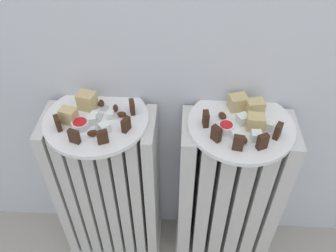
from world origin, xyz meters
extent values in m
cube|color=silver|center=(-0.19, 0.28, 0.01)|extent=(0.32, 0.16, 0.03)
cube|color=silver|center=(-0.33, 0.28, 0.32)|extent=(0.03, 0.16, 0.57)
cube|color=silver|center=(-0.29, 0.28, 0.32)|extent=(0.03, 0.16, 0.57)
cube|color=silver|center=(-0.25, 0.28, 0.32)|extent=(0.03, 0.16, 0.57)
cube|color=silver|center=(-0.21, 0.28, 0.32)|extent=(0.03, 0.16, 0.57)
cube|color=silver|center=(-0.17, 0.28, 0.32)|extent=(0.03, 0.16, 0.57)
cube|color=silver|center=(-0.13, 0.28, 0.32)|extent=(0.03, 0.16, 0.57)
cube|color=silver|center=(-0.09, 0.28, 0.32)|extent=(0.03, 0.16, 0.57)
cube|color=silver|center=(-0.05, 0.28, 0.32)|extent=(0.03, 0.16, 0.57)
cube|color=silver|center=(0.19, 0.28, 0.01)|extent=(0.32, 0.16, 0.03)
cube|color=silver|center=(0.06, 0.28, 0.32)|extent=(0.04, 0.16, 0.57)
cube|color=silver|center=(0.11, 0.28, 0.32)|extent=(0.04, 0.16, 0.57)
cube|color=silver|center=(0.16, 0.28, 0.32)|extent=(0.04, 0.16, 0.57)
cube|color=silver|center=(0.22, 0.28, 0.32)|extent=(0.04, 0.16, 0.57)
cube|color=silver|center=(0.27, 0.28, 0.32)|extent=(0.04, 0.16, 0.57)
cube|color=silver|center=(0.32, 0.28, 0.32)|extent=(0.04, 0.16, 0.57)
cylinder|color=white|center=(-0.19, 0.28, 0.61)|extent=(0.28, 0.28, 0.01)
cylinder|color=white|center=(0.19, 0.28, 0.61)|extent=(0.28, 0.28, 0.01)
cube|color=#382114|center=(-0.27, 0.23, 0.63)|extent=(0.02, 0.03, 0.04)
cube|color=#382114|center=(-0.22, 0.19, 0.63)|extent=(0.03, 0.02, 0.04)
cube|color=#382114|center=(-0.15, 0.19, 0.63)|extent=(0.03, 0.02, 0.04)
cube|color=#382114|center=(-0.10, 0.24, 0.63)|extent=(0.02, 0.03, 0.04)
cube|color=#382114|center=(-0.10, 0.31, 0.63)|extent=(0.02, 0.03, 0.04)
cube|color=tan|center=(-0.25, 0.26, 0.64)|extent=(0.05, 0.04, 0.04)
cube|color=tan|center=(-0.22, 0.32, 0.64)|extent=(0.05, 0.05, 0.05)
cube|color=white|center=(-0.15, 0.28, 0.62)|extent=(0.02, 0.02, 0.02)
cube|color=white|center=(-0.16, 0.23, 0.63)|extent=(0.03, 0.03, 0.02)
cube|color=white|center=(-0.19, 0.28, 0.62)|extent=(0.03, 0.03, 0.02)
cube|color=white|center=(-0.19, 0.26, 0.63)|extent=(0.03, 0.03, 0.02)
ellipsoid|color=#3D1E0F|center=(-0.18, 0.33, 0.62)|extent=(0.02, 0.03, 0.01)
ellipsoid|color=#3D1E0F|center=(-0.12, 0.29, 0.62)|extent=(0.02, 0.02, 0.01)
ellipsoid|color=#3D1E0F|center=(-0.14, 0.31, 0.62)|extent=(0.02, 0.03, 0.02)
ellipsoid|color=#3D1E0F|center=(-0.18, 0.21, 0.62)|extent=(0.03, 0.02, 0.02)
cylinder|color=white|center=(-0.22, 0.24, 0.62)|extent=(0.04, 0.04, 0.02)
cylinder|color=red|center=(-0.22, 0.24, 0.63)|extent=(0.04, 0.04, 0.01)
cube|color=#382114|center=(0.10, 0.27, 0.63)|extent=(0.02, 0.03, 0.04)
cube|color=#382114|center=(0.12, 0.22, 0.63)|extent=(0.03, 0.03, 0.04)
cube|color=#382114|center=(0.17, 0.19, 0.63)|extent=(0.03, 0.02, 0.04)
cube|color=#382114|center=(0.23, 0.20, 0.63)|extent=(0.03, 0.02, 0.04)
cube|color=#382114|center=(0.27, 0.23, 0.63)|extent=(0.02, 0.03, 0.04)
cube|color=tan|center=(0.23, 0.32, 0.63)|extent=(0.05, 0.04, 0.04)
cube|color=tan|center=(0.18, 0.34, 0.63)|extent=(0.05, 0.05, 0.04)
cube|color=tan|center=(0.22, 0.26, 0.63)|extent=(0.04, 0.04, 0.04)
cube|color=white|center=(0.17, 0.22, 0.62)|extent=(0.03, 0.03, 0.02)
cube|color=white|center=(0.19, 0.28, 0.63)|extent=(0.03, 0.03, 0.03)
cube|color=white|center=(0.26, 0.26, 0.63)|extent=(0.03, 0.03, 0.02)
cube|color=white|center=(0.22, 0.22, 0.63)|extent=(0.03, 0.03, 0.02)
ellipsoid|color=#3D1E0F|center=(0.14, 0.30, 0.62)|extent=(0.03, 0.03, 0.01)
ellipsoid|color=#3D1E0F|center=(0.19, 0.21, 0.62)|extent=(0.02, 0.03, 0.02)
cylinder|color=white|center=(0.15, 0.25, 0.63)|extent=(0.04, 0.04, 0.02)
cylinder|color=red|center=(0.15, 0.25, 0.63)|extent=(0.03, 0.03, 0.01)
cube|color=#B7B7BC|center=(-0.18, 0.26, 0.62)|extent=(0.01, 0.07, 0.00)
cube|color=#B7B7BC|center=(-0.17, 0.32, 0.62)|extent=(0.02, 0.02, 0.00)
camera|label=1|loc=(0.04, -0.40, 1.23)|focal=37.93mm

